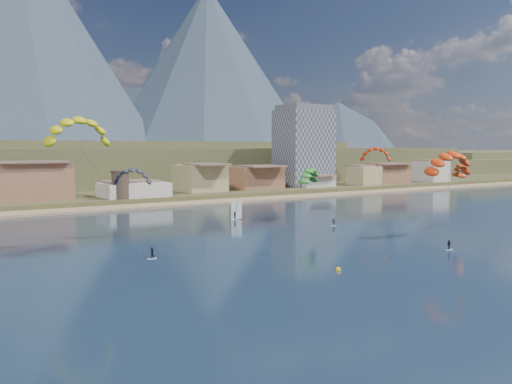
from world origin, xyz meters
TOP-DOWN VIEW (x-y plane):
  - ground at (0.00, 0.00)m, footprint 2400.00×2400.00m
  - beach at (0.00, 106.00)m, footprint 2200.00×12.00m
  - foothills at (22.39, 232.47)m, footprint 940.00×210.00m
  - apartment_tower at (85.00, 128.00)m, footprint 20.00×16.00m
  - watchtower at (5.00, 114.00)m, footprint 5.82×5.82m
  - kitesurfer_yellow at (-24.82, 48.14)m, footprint 14.05×15.85m
  - kitesurfer_orange at (38.81, 23.45)m, footprint 17.20×12.02m
  - kitesurfer_green at (33.01, 59.12)m, footprint 8.94×16.34m
  - distant_kite_dark at (-12.70, 56.00)m, footprint 8.10×6.75m
  - distant_kite_orange at (63.81, 67.60)m, footprint 9.29×8.40m
  - distant_kite_red at (64.27, 39.89)m, footprint 7.14×7.80m
  - windsurfer at (17.94, 68.70)m, footprint 2.53×2.78m
  - buoy at (1.64, 13.09)m, footprint 0.80×0.80m

SIDE VIEW (x-z plane):
  - ground at x=0.00m, z-range 0.00..0.00m
  - buoy at x=1.64m, z-range -0.26..0.53m
  - beach at x=0.00m, z-range -0.20..0.70m
  - windsurfer at x=17.94m, z-range -0.79..3.54m
  - watchtower at x=5.00m, z-range 2.07..10.67m
  - foothills at x=22.39m, z-range 0.08..18.08m
  - kitesurfer_green at x=33.01m, z-range 3.24..18.95m
  - distant_kite_red at x=64.27m, z-range 4.69..19.90m
  - distant_kite_dark at x=-12.70m, z-range 4.78..20.16m
  - kitesurfer_orange at x=38.81m, z-range 5.04..25.19m
  - distant_kite_orange at x=63.81m, z-range 6.59..25.74m
  - apartment_tower at x=85.00m, z-range 1.82..33.82m
  - kitesurfer_yellow at x=-24.82m, z-range 8.09..33.51m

